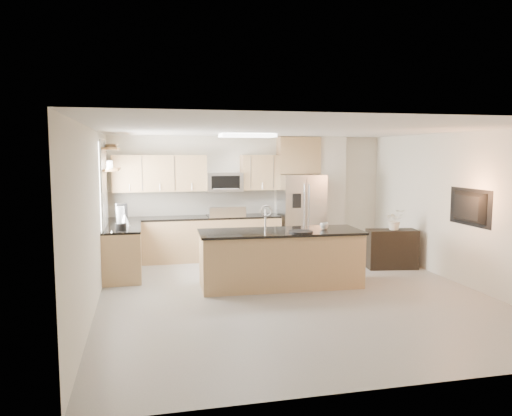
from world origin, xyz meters
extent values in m
plane|color=#9A9892|center=(0.00, 0.00, 0.00)|extent=(6.50, 6.50, 0.00)
cube|color=silver|center=(0.00, 0.00, 2.60)|extent=(6.00, 6.50, 0.02)
cube|color=beige|center=(0.00, 3.25, 1.30)|extent=(6.00, 0.02, 2.60)
cube|color=beige|center=(0.00, -3.25, 1.30)|extent=(6.00, 0.02, 2.60)
cube|color=beige|center=(-3.00, 0.00, 1.30)|extent=(0.02, 6.50, 2.60)
cube|color=beige|center=(3.00, 0.00, 1.30)|extent=(0.02, 6.50, 2.60)
cube|color=tan|center=(-1.23, 2.92, 0.44)|extent=(3.55, 0.65, 0.88)
cube|color=black|center=(-1.23, 2.92, 0.90)|extent=(3.55, 0.66, 0.04)
cube|color=white|center=(-1.23, 3.24, 1.18)|extent=(3.55, 0.02, 0.52)
cube|color=tan|center=(-2.67, 1.85, 0.44)|extent=(0.65, 1.50, 0.88)
cube|color=black|center=(-2.67, 1.85, 0.90)|extent=(0.66, 1.50, 0.04)
cube|color=black|center=(-0.60, 2.92, 0.45)|extent=(0.76, 0.64, 0.90)
cube|color=black|center=(-0.60, 2.92, 0.92)|extent=(0.76, 0.62, 0.03)
cube|color=silver|center=(-0.60, 2.62, 1.03)|extent=(0.76, 0.04, 0.22)
cube|color=#A7825A|center=(-1.94, 3.08, 1.83)|extent=(1.92, 0.33, 0.75)
cube|color=#A7825A|center=(0.19, 3.08, 1.83)|extent=(0.82, 0.33, 0.75)
cube|color=silver|center=(-0.60, 3.05, 1.63)|extent=(0.76, 0.40, 0.40)
cube|color=black|center=(-0.60, 2.85, 1.63)|extent=(0.60, 0.02, 0.28)
cube|color=silver|center=(1.06, 2.88, 0.89)|extent=(0.92, 0.75, 1.78)
cube|color=gray|center=(1.06, 2.50, 0.89)|extent=(0.02, 0.01, 1.69)
cube|color=black|center=(0.84, 2.48, 1.25)|extent=(0.18, 0.03, 0.30)
cube|color=beige|center=(1.82, 3.10, 1.30)|extent=(0.60, 0.30, 2.60)
cube|color=white|center=(-2.98, 1.85, 1.65)|extent=(0.03, 1.05, 1.55)
cube|color=silver|center=(-2.97, 1.85, 1.65)|extent=(0.03, 1.15, 1.65)
cube|color=olive|center=(-2.85, 1.95, 1.95)|extent=(0.30, 1.20, 0.04)
cube|color=olive|center=(-2.85, 1.95, 2.32)|extent=(0.30, 1.20, 0.04)
cube|color=white|center=(-0.40, 1.60, 2.56)|extent=(1.00, 0.50, 0.06)
cube|color=tan|center=(-0.05, 0.56, 0.45)|extent=(2.71, 1.03, 0.91)
cube|color=black|center=(-0.05, 0.56, 0.93)|extent=(2.77, 1.10, 0.04)
cube|color=black|center=(-0.26, 0.56, 0.91)|extent=(0.57, 0.41, 0.01)
cylinder|color=silver|center=(-0.26, 0.79, 1.12)|extent=(0.03, 0.03, 0.34)
torus|color=silver|center=(-0.26, 0.73, 1.27)|extent=(0.21, 0.03, 0.21)
cube|color=black|center=(2.42, 1.32, 0.38)|extent=(1.00, 0.54, 0.76)
imported|color=silver|center=(0.72, 0.56, 1.00)|extent=(0.18, 0.18, 0.11)
cylinder|color=black|center=(0.22, 0.32, 0.96)|extent=(0.42, 0.42, 0.02)
cylinder|color=black|center=(-2.67, 1.35, 0.98)|extent=(0.18, 0.18, 0.12)
cylinder|color=silver|center=(-2.67, 1.35, 1.19)|extent=(0.13, 0.13, 0.29)
cone|color=silver|center=(-2.62, 1.89, 1.03)|extent=(0.21, 0.21, 0.23)
cylinder|color=black|center=(-2.62, 1.89, 1.16)|extent=(0.04, 0.04, 0.04)
cube|color=black|center=(-2.69, 2.30, 1.11)|extent=(0.23, 0.27, 0.37)
cylinder|color=silver|center=(-2.69, 2.23, 1.02)|extent=(0.12, 0.12, 0.13)
imported|color=silver|center=(-2.85, 2.29, 2.39)|extent=(0.44, 0.44, 0.09)
imported|color=silver|center=(2.44, 1.29, 1.06)|extent=(0.58, 0.51, 0.60)
imported|color=black|center=(2.91, -0.20, 1.35)|extent=(0.14, 1.08, 0.62)
camera|label=1|loc=(-2.30, -7.41, 2.25)|focal=35.00mm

